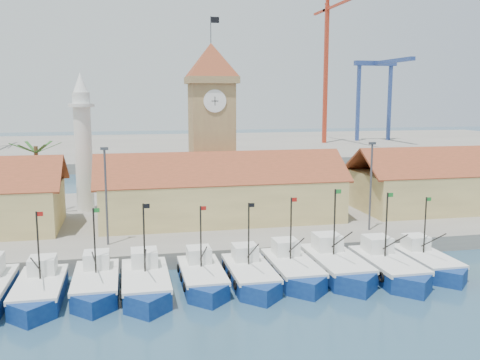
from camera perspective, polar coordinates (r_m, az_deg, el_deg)
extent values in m
plane|color=navy|center=(41.44, 2.93, -12.38)|extent=(400.00, 400.00, 0.00)
cube|color=gray|center=(63.72, -2.69, -4.04)|extent=(140.00, 32.00, 1.50)
cube|color=gray|center=(148.27, -8.19, 3.42)|extent=(240.00, 80.00, 2.00)
cube|color=navy|center=(43.33, -20.55, -11.32)|extent=(3.33, 7.53, 1.71)
cube|color=navy|center=(39.86, -21.34, -13.16)|extent=(3.33, 3.33, 1.71)
cube|color=silver|center=(43.05, -20.61, -10.25)|extent=(3.39, 7.74, 0.33)
cube|color=silver|center=(44.59, -20.32, -8.54)|extent=(2.00, 2.09, 1.33)
cylinder|color=black|center=(42.73, -20.72, -6.66)|extent=(0.13, 0.13, 5.32)
cube|color=#A5140F|center=(42.12, -20.58, -3.41)|extent=(0.48, 0.02, 0.33)
cube|color=navy|center=(43.47, -15.09, -10.98)|extent=(3.31, 7.49, 1.70)
cube|color=navy|center=(39.97, -15.35, -12.79)|extent=(3.31, 3.31, 1.70)
cube|color=silver|center=(43.19, -15.14, -9.92)|extent=(3.37, 7.69, 0.33)
cube|color=silver|center=(44.74, -15.06, -8.24)|extent=(1.99, 2.08, 1.32)
cylinder|color=black|center=(42.88, -15.25, -6.37)|extent=(0.13, 0.13, 5.29)
cube|color=#197226|center=(42.30, -15.07, -3.14)|extent=(0.47, 0.02, 0.33)
cube|color=navy|center=(42.73, -10.03, -11.13)|extent=(3.47, 7.85, 1.78)
cube|color=navy|center=(39.06, -9.79, -13.08)|extent=(3.47, 3.47, 1.78)
cube|color=silver|center=(42.43, -10.06, -10.00)|extent=(3.54, 8.07, 0.35)
cube|color=silver|center=(44.06, -10.19, -8.20)|extent=(2.08, 2.18, 1.39)
cylinder|color=black|center=(42.10, -10.19, -6.20)|extent=(0.14, 0.14, 5.55)
cube|color=black|center=(41.51, -9.94, -2.75)|extent=(0.50, 0.02, 0.35)
cube|color=navy|center=(43.68, -4.07, -10.61)|extent=(3.22, 7.28, 1.65)
cube|color=navy|center=(40.30, -3.32, -12.31)|extent=(3.22, 3.22, 1.65)
cube|color=silver|center=(43.41, -4.08, -9.58)|extent=(3.28, 7.48, 0.32)
cube|color=silver|center=(44.90, -4.42, -7.96)|extent=(1.93, 2.02, 1.29)
cylinder|color=black|center=(43.10, -4.20, -6.14)|extent=(0.13, 0.13, 5.15)
cube|color=#A5140F|center=(42.57, -3.93, -3.02)|extent=(0.46, 0.02, 0.32)
cube|color=navy|center=(44.03, 1.06, -10.41)|extent=(3.29, 7.45, 1.69)
cube|color=navy|center=(40.63, 2.29, -12.11)|extent=(3.29, 3.29, 1.69)
cube|color=silver|center=(43.75, 1.07, -9.36)|extent=(3.36, 7.66, 0.33)
cube|color=silver|center=(45.26, 0.53, -7.73)|extent=(1.98, 2.07, 1.32)
cylinder|color=black|center=(43.44, 0.93, -5.87)|extent=(0.13, 0.13, 5.27)
cube|color=black|center=(42.93, 1.25, -2.70)|extent=(0.47, 0.02, 0.33)
cube|color=navy|center=(45.50, 5.57, -9.78)|extent=(3.38, 7.66, 1.74)
cube|color=navy|center=(42.08, 7.18, -11.40)|extent=(3.38, 3.38, 1.74)
cube|color=silver|center=(45.23, 5.58, -8.74)|extent=(3.45, 7.87, 0.34)
cube|color=silver|center=(46.75, 4.88, -7.15)|extent=(2.03, 2.13, 1.35)
cylinder|color=black|center=(44.93, 5.45, -5.27)|extent=(0.14, 0.14, 5.42)
cube|color=#A5140F|center=(44.45, 5.79, -2.11)|extent=(0.48, 0.02, 0.34)
cube|color=navy|center=(46.76, 10.16, -9.31)|extent=(3.66, 8.28, 1.88)
cube|color=navy|center=(43.17, 12.27, -10.94)|extent=(3.66, 3.66, 1.88)
cube|color=silver|center=(46.48, 10.19, -8.21)|extent=(3.73, 8.52, 0.37)
cube|color=silver|center=(48.08, 9.28, -6.56)|extent=(2.20, 2.30, 1.46)
cylinder|color=black|center=(46.18, 10.04, -4.55)|extent=(0.15, 0.15, 5.86)
cube|color=#197226|center=(45.72, 10.44, -1.21)|extent=(0.52, 0.02, 0.37)
cube|color=navy|center=(47.38, 15.43, -9.28)|extent=(3.55, 8.03, 1.82)
cube|color=navy|center=(44.07, 17.88, -10.79)|extent=(3.55, 3.55, 1.82)
cube|color=silver|center=(47.11, 15.48, -8.22)|extent=(3.62, 8.25, 0.35)
cube|color=silver|center=(48.59, 14.42, -6.65)|extent=(2.13, 2.23, 1.42)
cylinder|color=black|center=(46.80, 15.34, -4.73)|extent=(0.14, 0.14, 5.67)
cube|color=#197226|center=(46.38, 15.75, -1.54)|extent=(0.51, 0.02, 0.35)
cube|color=navy|center=(49.98, 19.20, -8.55)|extent=(3.20, 7.25, 1.65)
cube|color=navy|center=(47.09, 21.51, -9.76)|extent=(3.20, 3.20, 1.65)
cube|color=silver|center=(49.75, 19.25, -7.65)|extent=(3.27, 7.45, 0.32)
cube|color=silver|center=(51.04, 18.23, -6.32)|extent=(1.92, 2.01, 1.28)
cylinder|color=black|center=(49.48, 19.12, -4.66)|extent=(0.13, 0.13, 5.13)
cube|color=#197226|center=(49.11, 19.49, -1.94)|extent=(0.46, 0.02, 0.32)
cube|color=#D9C277|center=(59.24, -2.07, -2.07)|extent=(26.00, 10.00, 4.50)
cube|color=#9B4127|center=(56.20, -1.65, 1.21)|extent=(27.04, 5.13, 3.21)
cube|color=#9B4127|center=(61.08, -2.50, 1.83)|extent=(27.04, 5.13, 3.21)
cube|color=#D9C277|center=(71.98, 23.89, -0.87)|extent=(30.00, 10.00, 4.50)
cube|color=#9B4127|center=(73.50, 22.93, 2.34)|extent=(31.20, 5.13, 3.21)
cube|color=#9D8551|center=(64.35, -3.04, 3.53)|extent=(5.00, 5.00, 15.00)
cube|color=#9D8551|center=(64.09, -3.10, 10.58)|extent=(5.80, 5.80, 0.80)
pyramid|color=#9B4127|center=(64.19, -3.11, 12.63)|extent=(5.80, 5.80, 4.00)
cylinder|color=white|center=(61.55, -2.70, 8.42)|extent=(2.60, 0.15, 2.60)
cube|color=black|center=(61.47, -2.69, 8.42)|extent=(0.08, 0.02, 1.00)
cube|color=black|center=(61.47, -2.69, 8.42)|extent=(0.80, 0.02, 0.08)
cylinder|color=#3F3F44|center=(64.51, -3.14, 15.74)|extent=(0.10, 0.10, 3.00)
cube|color=black|center=(64.73, -2.69, 16.70)|extent=(1.00, 0.03, 0.70)
cylinder|color=silver|center=(65.77, -16.35, 2.86)|extent=(2.00, 2.00, 14.00)
cylinder|color=silver|center=(65.45, -16.56, 7.65)|extent=(3.00, 3.00, 0.40)
cone|color=silver|center=(65.45, -16.66, 9.93)|extent=(1.80, 1.80, 2.40)
cylinder|color=brown|center=(64.73, -20.77, -0.13)|extent=(0.44, 0.44, 8.00)
cube|color=#22521C|center=(64.08, -19.72, 3.27)|extent=(2.80, 0.35, 1.18)
cube|color=#22521C|center=(65.37, -20.19, 3.34)|extent=(1.71, 2.60, 1.18)
cube|color=#22521C|center=(65.58, -21.40, 3.29)|extent=(1.71, 2.60, 1.18)
cube|color=#22521C|center=(64.51, -22.19, 3.16)|extent=(2.80, 0.35, 1.18)
cube|color=#22521C|center=(63.20, -21.75, 3.08)|extent=(1.71, 2.60, 1.18)
cube|color=#22521C|center=(62.98, -20.49, 3.13)|extent=(1.71, 2.60, 1.18)
cylinder|color=#3F3F44|center=(50.12, -14.08, -1.74)|extent=(0.20, 0.20, 9.00)
cube|color=#3F3F44|center=(49.51, -14.28, 3.27)|extent=(0.70, 0.25, 0.25)
cylinder|color=#3F3F44|center=(55.59, 13.77, -0.69)|extent=(0.20, 0.20, 9.00)
cube|color=#3F3F44|center=(55.05, 13.94, 3.83)|extent=(0.70, 0.25, 0.25)
cube|color=#AF301B|center=(152.59, 9.13, 10.97)|extent=(1.00, 1.00, 37.45)
cube|color=#AF301B|center=(144.58, 10.90, 18.11)|extent=(0.60, 26.43, 0.60)
cube|color=#AF301B|center=(158.89, 8.61, 17.32)|extent=(0.60, 10.00, 0.60)
cube|color=navy|center=(161.85, 12.49, 8.01)|extent=(0.90, 0.90, 22.00)
cube|color=navy|center=(166.24, 15.65, 7.91)|extent=(0.90, 0.90, 22.00)
cube|color=navy|center=(164.24, 14.25, 11.98)|extent=(13.00, 1.40, 1.40)
cube|color=navy|center=(155.34, 15.91, 12.10)|extent=(1.40, 22.00, 1.00)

